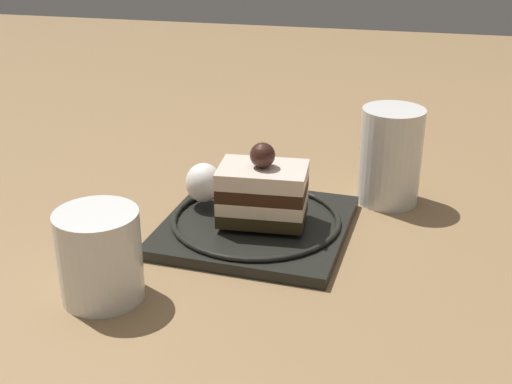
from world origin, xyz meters
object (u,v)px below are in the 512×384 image
object	(u,v)px
dessert_plate	(256,224)
cake_slice	(263,192)
drink_glass_near	(390,159)
whipped_cream_dollop	(204,183)
fork	(250,189)
drink_glass_far	(100,259)

from	to	relation	value
dessert_plate	cake_slice	distance (m)	0.04
drink_glass_near	whipped_cream_dollop	bearing A→B (deg)	113.68
dessert_plate	fork	size ratio (longest dim) A/B	1.88
whipped_cream_dollop	fork	distance (m)	0.06
cake_slice	drink_glass_far	distance (m)	0.20
dessert_plate	cake_slice	xyz separation A→B (m)	(-0.00, -0.01, 0.04)
drink_glass_far	dessert_plate	bearing A→B (deg)	-34.30
cake_slice	drink_glass_near	bearing A→B (deg)	-46.74
fork	drink_glass_far	bearing A→B (deg)	159.09
dessert_plate	cake_slice	bearing A→B (deg)	-119.59
drink_glass_near	drink_glass_far	distance (m)	0.38
dessert_plate	cake_slice	world-z (taller)	cake_slice
fork	drink_glass_near	world-z (taller)	drink_glass_near
whipped_cream_dollop	fork	bearing A→B (deg)	-48.05
drink_glass_far	fork	bearing A→B (deg)	-20.91
whipped_cream_dollop	drink_glass_near	distance (m)	0.23
dessert_plate	fork	world-z (taller)	fork
drink_glass_near	drink_glass_far	bearing A→B (deg)	138.27
cake_slice	fork	distance (m)	0.09
dessert_plate	drink_glass_far	bearing A→B (deg)	145.70
dessert_plate	drink_glass_near	distance (m)	0.19
drink_glass_near	fork	bearing A→B (deg)	107.13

